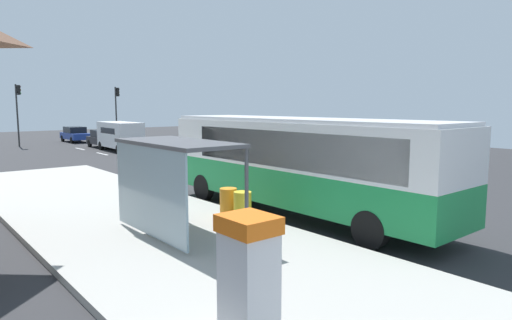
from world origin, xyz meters
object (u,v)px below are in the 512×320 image
white_van (120,134)px  sedan_far (105,138)px  bus (297,160)px  traffic_light_far_side (18,106)px  recycling_bin_yellow (243,208)px  bus_shelter (167,164)px  traffic_light_near_side (117,106)px  recycling_bin_orange (228,204)px  ticket_machine (249,282)px  sedan_near (75,134)px

white_van → sedan_far: 3.66m
bus → traffic_light_far_side: traffic_light_far_side is taller
white_van → recycling_bin_yellow: size_ratio=5.55×
bus_shelter → traffic_light_near_side: bearing=69.8°
recycling_bin_orange → traffic_light_near_side: size_ratio=0.18×
sedan_far → bus_shelter: size_ratio=1.11×
traffic_light_near_side → bus_shelter: (-11.91, -32.30, -1.48)m
recycling_bin_orange → bus_shelter: bearing=-171.7°
traffic_light_far_side → ticket_machine: bearing=-97.6°
sedan_far → traffic_light_near_side: bearing=56.8°
recycling_bin_orange → traffic_light_far_side: traffic_light_far_side is taller
white_van → ticket_machine: size_ratio=2.72×
bus_shelter → recycling_bin_orange: bearing=8.3°
recycling_bin_yellow → recycling_bin_orange: bearing=90.0°
sedan_far → bus: bearing=-98.3°
bus → recycling_bin_orange: bearing=170.6°
bus → recycling_bin_orange: 2.79m
bus → recycling_bin_orange: (-2.49, 0.41, -1.19)m
ticket_machine → sedan_near: bearing=75.5°
white_van → traffic_light_near_side: size_ratio=0.97×
traffic_light_far_side → traffic_light_near_side: bearing=-5.3°
sedan_far → traffic_light_near_side: size_ratio=0.82×
traffic_light_far_side → sedan_near: bearing=20.8°
sedan_far → traffic_light_near_side: traffic_light_near_side is taller
recycling_bin_yellow → traffic_light_near_side: (9.69, 32.67, 2.93)m
white_van → recycling_bin_yellow: bearing=-104.8°
ticket_machine → traffic_light_near_side: size_ratio=0.36×
recycling_bin_yellow → bus_shelter: bus_shelter is taller
ticket_machine → traffic_light_far_side: bearing=82.4°
recycling_bin_yellow → sedan_far: bearing=76.8°
ticket_machine → traffic_light_far_side: 39.29m
sedan_far → recycling_bin_orange: size_ratio=4.67×
bus → traffic_light_near_side: size_ratio=2.03×
sedan_far → traffic_light_far_side: bearing=133.6°
traffic_light_far_side → bus_shelter: (-3.31, -33.10, -1.51)m
sedan_near → bus_shelter: size_ratio=1.10×
bus → sedan_far: bearing=81.7°
ticket_machine → sedan_far: bearing=72.3°
bus → bus_shelter: (-4.70, 0.09, 0.25)m
traffic_light_near_side → recycling_bin_orange: bearing=-106.9°
sedan_far → bus_shelter: 28.80m
traffic_light_far_side → white_van: bearing=-60.3°
white_van → ticket_machine: 31.37m
sedan_far → traffic_light_far_side: 8.33m
sedan_far → ticket_machine: bearing=-107.7°
bus → traffic_light_far_side: bearing=92.4°
sedan_near → traffic_light_near_side: bearing=-41.8°
bus → recycling_bin_yellow: bus is taller
sedan_near → sedan_far: size_ratio=0.99×
sedan_near → traffic_light_near_side: size_ratio=0.81×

